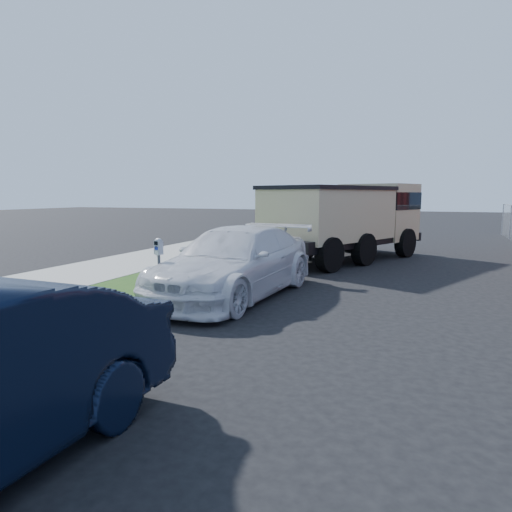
% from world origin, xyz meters
% --- Properties ---
extents(ground, '(120.00, 120.00, 0.00)m').
position_xyz_m(ground, '(0.00, 0.00, 0.00)').
color(ground, black).
rests_on(ground, ground).
extents(streetside, '(6.12, 50.00, 0.15)m').
position_xyz_m(streetside, '(-5.57, 2.00, 0.07)').
color(streetside, gray).
rests_on(streetside, ground).
extents(parking_meter, '(0.21, 0.17, 1.33)m').
position_xyz_m(parking_meter, '(-3.10, -0.25, 1.09)').
color(parking_meter, '#3F4247').
rests_on(parking_meter, ground).
extents(white_wagon, '(2.67, 5.66, 1.60)m').
position_xyz_m(white_wagon, '(-2.03, 1.26, 0.80)').
color(white_wagon, silver).
rests_on(white_wagon, ground).
extents(dump_truck, '(5.12, 7.46, 2.76)m').
position_xyz_m(dump_truck, '(-0.68, 8.34, 1.55)').
color(dump_truck, black).
rests_on(dump_truck, ground).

